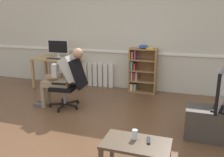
% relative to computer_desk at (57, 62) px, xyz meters
% --- Properties ---
extents(ground_plane, '(18.00, 18.00, 0.00)m').
position_rel_computer_desk_xyz_m(ground_plane, '(1.77, -2.15, -0.64)').
color(ground_plane, brown).
extents(back_wall, '(12.00, 0.13, 2.70)m').
position_rel_computer_desk_xyz_m(back_wall, '(1.77, 0.50, 0.71)').
color(back_wall, beige).
rests_on(back_wall, ground_plane).
extents(computer_desk, '(1.13, 0.66, 0.76)m').
position_rel_computer_desk_xyz_m(computer_desk, '(0.00, 0.00, 0.00)').
color(computer_desk, tan).
rests_on(computer_desk, ground_plane).
extents(imac_monitor, '(0.58, 0.14, 0.44)m').
position_rel_computer_desk_xyz_m(imac_monitor, '(0.02, 0.08, 0.37)').
color(imac_monitor, silver).
rests_on(imac_monitor, computer_desk).
extents(keyboard, '(0.39, 0.12, 0.02)m').
position_rel_computer_desk_xyz_m(keyboard, '(0.04, -0.14, 0.12)').
color(keyboard, black).
rests_on(keyboard, computer_desk).
extents(computer_mouse, '(0.06, 0.10, 0.03)m').
position_rel_computer_desk_xyz_m(computer_mouse, '(0.25, -0.12, 0.13)').
color(computer_mouse, white).
rests_on(computer_mouse, computer_desk).
extents(bookshelf, '(0.64, 0.29, 1.12)m').
position_rel_computer_desk_xyz_m(bookshelf, '(2.12, 0.29, -0.11)').
color(bookshelf, olive).
rests_on(bookshelf, ground_plane).
extents(radiator, '(0.84, 0.08, 0.61)m').
position_rel_computer_desk_xyz_m(radiator, '(0.96, 0.39, -0.34)').
color(radiator, white).
rests_on(radiator, ground_plane).
extents(office_chair, '(0.76, 0.62, 0.99)m').
position_rel_computer_desk_xyz_m(office_chair, '(1.03, -1.20, -0.11)').
color(office_chair, black).
rests_on(office_chair, ground_plane).
extents(person_seated, '(1.05, 0.41, 1.20)m').
position_rel_computer_desk_xyz_m(person_seated, '(0.87, -1.21, 0.00)').
color(person_seated, '#937F60').
rests_on(person_seated, ground_plane).
extents(tv_stand, '(0.93, 0.43, 0.47)m').
position_rel_computer_desk_xyz_m(tv_stand, '(3.67, -1.65, -0.41)').
color(tv_stand, '#3D3833').
rests_on(tv_stand, ground_plane).
extents(tv_screen, '(0.27, 0.90, 0.63)m').
position_rel_computer_desk_xyz_m(tv_screen, '(3.67, -1.65, 0.15)').
color(tv_screen, black).
rests_on(tv_screen, tv_stand).
extents(coffee_table, '(0.76, 0.45, 0.40)m').
position_rel_computer_desk_xyz_m(coffee_table, '(2.71, -2.82, -0.30)').
color(coffee_table, '#4C3D2D').
rests_on(coffee_table, ground_plane).
extents(drinking_glass, '(0.07, 0.07, 0.11)m').
position_rel_computer_desk_xyz_m(drinking_glass, '(2.68, -2.74, -0.19)').
color(drinking_glass, silver).
rests_on(drinking_glass, coffee_table).
extents(spare_remote, '(0.06, 0.15, 0.02)m').
position_rel_computer_desk_xyz_m(spare_remote, '(2.84, -2.74, -0.23)').
color(spare_remote, black).
rests_on(spare_remote, coffee_table).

